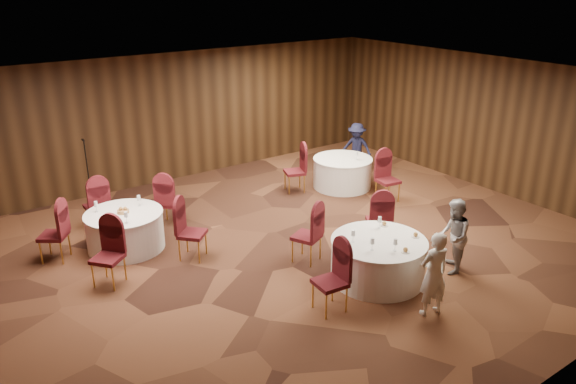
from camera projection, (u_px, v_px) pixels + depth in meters
ground at (286, 250)px, 10.80m from camera, size 12.00×12.00×0.00m
room_shell at (285, 153)px, 10.08m from camera, size 12.00×12.00×12.00m
table_main at (378, 259)px, 9.67m from camera, size 1.65×1.65×0.74m
table_left at (125, 230)px, 10.76m from camera, size 1.48×1.48×0.74m
table_right at (342, 172)px, 13.88m from camera, size 1.45×1.45×0.74m
chairs_main at (340, 244)px, 9.94m from camera, size 2.89×2.14×1.00m
chairs_left at (125, 225)px, 10.68m from camera, size 3.13×2.98×1.00m
chairs_right at (340, 176)px, 13.27m from camera, size 2.02×2.39×1.00m
tabletop_main at (388, 235)px, 9.52m from camera, size 1.12×1.09×0.22m
tabletop_left at (122, 209)px, 10.60m from camera, size 0.86×0.89×0.22m
tabletop_right at (357, 154)px, 13.59m from camera, size 0.08×0.08×0.22m
mic_stand at (90, 191)px, 12.40m from camera, size 0.24×0.24×1.67m
woman_a at (434, 274)px, 8.56m from camera, size 0.56×0.43×1.39m
woman_b at (453, 236)px, 9.82m from camera, size 0.83×0.83×1.36m
man_c at (356, 148)px, 14.85m from camera, size 0.84×0.99×1.33m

